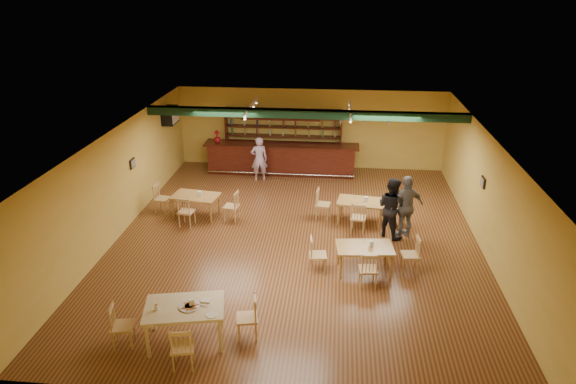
# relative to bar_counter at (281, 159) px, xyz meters

# --- Properties ---
(floor) EXTENTS (12.00, 12.00, 0.00)m
(floor) POSITION_rel_bar_counter_xyz_m (1.01, -5.15, -0.56)
(floor) COLOR #532917
(floor) RESTS_ON ground
(ceiling_beam) EXTENTS (10.00, 0.30, 0.25)m
(ceiling_beam) POSITION_rel_bar_counter_xyz_m (1.01, -2.35, 2.31)
(ceiling_beam) COLOR black
(ceiling_beam) RESTS_ON ceiling
(track_rail_left) EXTENTS (0.05, 2.50, 0.05)m
(track_rail_left) POSITION_rel_bar_counter_xyz_m (-0.79, -1.75, 2.38)
(track_rail_left) COLOR silver
(track_rail_left) RESTS_ON ceiling
(track_rail_right) EXTENTS (0.05, 2.50, 0.05)m
(track_rail_right) POSITION_rel_bar_counter_xyz_m (2.41, -1.75, 2.38)
(track_rail_right) COLOR silver
(track_rail_right) RESTS_ON ceiling
(ac_unit) EXTENTS (0.34, 0.70, 0.48)m
(ac_unit) POSITION_rel_bar_counter_xyz_m (-3.79, -0.95, 1.79)
(ac_unit) COLOR silver
(ac_unit) RESTS_ON wall_left
(picture_left) EXTENTS (0.04, 0.34, 0.28)m
(picture_left) POSITION_rel_bar_counter_xyz_m (-3.96, -4.15, 1.14)
(picture_left) COLOR black
(picture_left) RESTS_ON wall_left
(picture_right) EXTENTS (0.04, 0.34, 0.28)m
(picture_right) POSITION_rel_bar_counter_xyz_m (5.98, -4.65, 1.14)
(picture_right) COLOR black
(picture_right) RESTS_ON wall_right
(bar_counter) EXTENTS (5.69, 0.85, 1.13)m
(bar_counter) POSITION_rel_bar_counter_xyz_m (0.00, 0.00, 0.00)
(bar_counter) COLOR #35110A
(bar_counter) RESTS_ON ground
(back_bar_hutch) EXTENTS (4.40, 0.40, 2.28)m
(back_bar_hutch) POSITION_rel_bar_counter_xyz_m (0.00, 0.63, 0.57)
(back_bar_hutch) COLOR #35110A
(back_bar_hutch) RESTS_ON ground
(poinsettia) EXTENTS (0.31, 0.31, 0.43)m
(poinsettia) POSITION_rel_bar_counter_xyz_m (-2.39, 0.00, 0.78)
(poinsettia) COLOR #B41020
(poinsettia) RESTS_ON bar_counter
(dining_table_a) EXTENTS (1.50, 1.04, 0.69)m
(dining_table_a) POSITION_rel_bar_counter_xyz_m (-2.16, -4.01, -0.22)
(dining_table_a) COLOR olive
(dining_table_a) RESTS_ON ground
(dining_table_b) EXTENTS (1.46, 0.99, 0.68)m
(dining_table_b) POSITION_rel_bar_counter_xyz_m (2.81, -3.91, -0.22)
(dining_table_b) COLOR olive
(dining_table_b) RESTS_ON ground
(dining_table_d) EXTENTS (1.46, 0.97, 0.69)m
(dining_table_d) POSITION_rel_bar_counter_xyz_m (2.82, -6.70, -0.22)
(dining_table_d) COLOR olive
(dining_table_d) RESTS_ON ground
(near_table) EXTENTS (1.71, 1.29, 0.82)m
(near_table) POSITION_rel_bar_counter_xyz_m (-0.81, -9.73, -0.15)
(near_table) COLOR #CEB68A
(near_table) RESTS_ON ground
(pizza_tray) EXTENTS (0.49, 0.49, 0.01)m
(pizza_tray) POSITION_rel_bar_counter_xyz_m (-0.70, -9.73, 0.27)
(pizza_tray) COLOR silver
(pizza_tray) RESTS_ON near_table
(parmesan_shaker) EXTENTS (0.09, 0.09, 0.11)m
(parmesan_shaker) POSITION_rel_bar_counter_xyz_m (-1.31, -9.90, 0.31)
(parmesan_shaker) COLOR #EAE5C6
(parmesan_shaker) RESTS_ON near_table
(napkin_stack) EXTENTS (0.21, 0.16, 0.03)m
(napkin_stack) POSITION_rel_bar_counter_xyz_m (-0.43, -9.51, 0.27)
(napkin_stack) COLOR white
(napkin_stack) RESTS_ON near_table
(pizza_server) EXTENTS (0.33, 0.13, 0.00)m
(pizza_server) POSITION_rel_bar_counter_xyz_m (-0.54, -9.68, 0.28)
(pizza_server) COLOR silver
(pizza_server) RESTS_ON pizza_tray
(side_plate) EXTENTS (0.26, 0.26, 0.01)m
(side_plate) POSITION_rel_bar_counter_xyz_m (-0.21, -9.95, 0.27)
(side_plate) COLOR white
(side_plate) RESTS_ON near_table
(patron_bar) EXTENTS (0.66, 0.52, 1.62)m
(patron_bar) POSITION_rel_bar_counter_xyz_m (-0.70, -0.83, 0.24)
(patron_bar) COLOR purple
(patron_bar) RESTS_ON ground
(patron_right_a) EXTENTS (1.07, 1.06, 1.75)m
(patron_right_a) POSITION_rel_bar_counter_xyz_m (3.61, -4.71, 0.31)
(patron_right_a) COLOR black
(patron_right_a) RESTS_ON ground
(patron_right_b) EXTENTS (1.15, 0.87, 1.81)m
(patron_right_b) POSITION_rel_bar_counter_xyz_m (4.02, -4.70, 0.34)
(patron_right_b) COLOR slate
(patron_right_b) RESTS_ON ground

